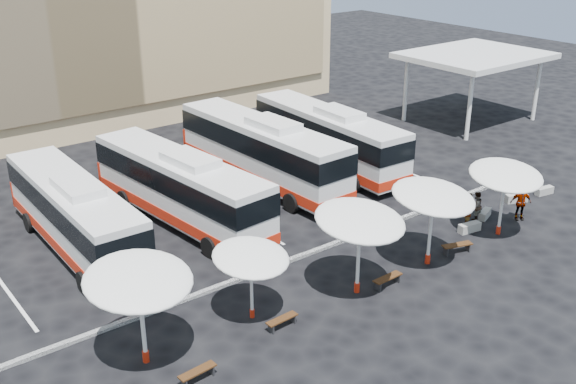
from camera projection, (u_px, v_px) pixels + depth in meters
ground at (310, 260)px, 31.28m from camera, size 120.00×120.00×0.00m
service_canopy at (475, 57)px, 50.18m from camera, size 10.00×8.00×5.20m
curb_divider at (304, 255)px, 31.61m from camera, size 34.00×0.25×0.15m
bay_lines at (218, 205)px, 37.12m from camera, size 24.15×12.00×0.01m
bus_0 at (74, 213)px, 31.54m from camera, size 2.93×11.98×3.79m
bus_1 at (180, 186)px, 34.40m from camera, size 3.81×12.59×3.93m
bus_2 at (262, 149)px, 39.33m from camera, size 3.40×13.13×4.14m
bus_3 at (328, 136)px, 41.95m from camera, size 3.30×12.58×3.96m
sunshade_0 at (138, 281)px, 23.00m from camera, size 4.28×4.32×3.95m
sunshade_1 at (251, 258)px, 25.91m from camera, size 3.66×3.69×3.16m
sunshade_2 at (360, 221)px, 27.42m from camera, size 4.39×4.43×3.94m
sunshade_3 at (433, 197)px, 29.77m from camera, size 4.48×4.51×3.91m
sunshade_4 at (506, 175)px, 32.62m from camera, size 4.72×4.74×3.71m
wood_bench_0 at (198, 373)px, 23.19m from camera, size 1.43×0.47×0.43m
wood_bench_1 at (282, 320)px, 26.16m from camera, size 1.38×0.42×0.42m
wood_bench_2 at (388, 279)px, 29.03m from camera, size 1.48×0.42×0.45m
wood_bench_3 at (457, 246)px, 31.84m from camera, size 1.55×0.85×0.46m
conc_bench_0 at (469, 228)px, 33.99m from camera, size 1.26×0.60×0.45m
conc_bench_1 at (485, 214)px, 35.54m from camera, size 1.17×0.73×0.42m
conc_bench_2 at (516, 198)px, 37.44m from camera, size 1.29×0.88×0.46m
conc_bench_3 at (544, 191)px, 38.46m from camera, size 1.18×0.57×0.42m
passenger_0 at (469, 209)px, 34.50m from camera, size 0.72×0.77×1.78m
passenger_1 at (476, 206)px, 35.14m from camera, size 0.82×0.68×1.54m
passenger_2 at (521, 202)px, 35.07m from camera, size 1.20×1.01×1.92m
passenger_3 at (513, 178)px, 38.41m from camera, size 1.32×0.97×1.84m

